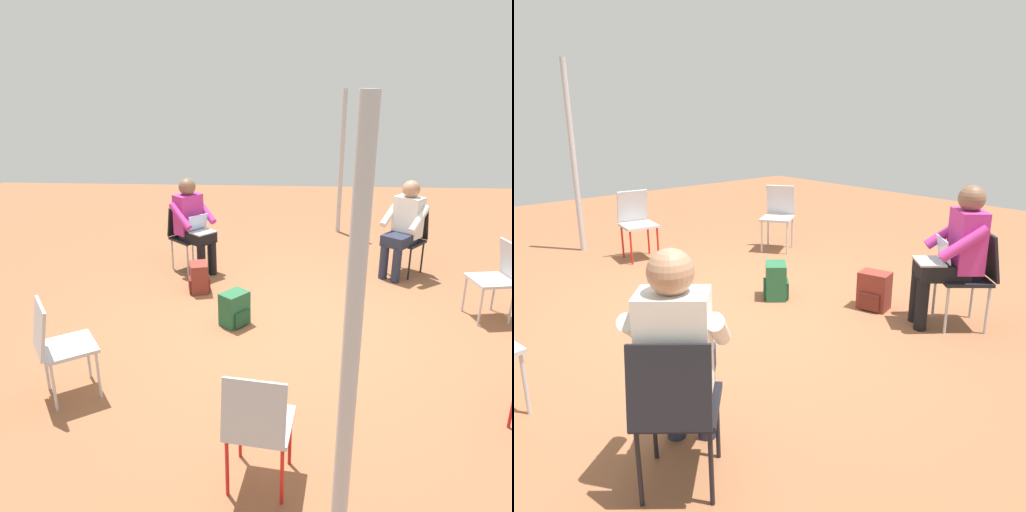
# 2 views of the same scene
# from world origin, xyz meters

# --- Properties ---
(ground_plane) EXTENTS (14.00, 14.00, 0.00)m
(ground_plane) POSITION_xyz_m (0.00, 0.00, 0.00)
(ground_plane) COLOR brown
(chair_south) EXTENTS (0.45, 0.49, 0.85)m
(chair_south) POSITION_xyz_m (-0.22, -2.27, 0.50)
(chair_south) COLOR #B7B7BC
(chair_south) RESTS_ON ground
(chair_northeast) EXTENTS (0.58, 0.59, 0.85)m
(chair_northeast) POSITION_xyz_m (1.55, 1.58, 0.50)
(chair_northeast) COLOR black
(chair_northeast) RESTS_ON ground
(chair_southwest) EXTENTS (0.58, 0.57, 0.85)m
(chair_southwest) POSITION_xyz_m (-1.84, -1.40, 0.50)
(chair_southwest) COLOR #B7B7BC
(chair_southwest) RESTS_ON ground
(chair_east) EXTENTS (0.49, 0.46, 0.85)m
(chair_east) POSITION_xyz_m (2.18, 0.26, 0.50)
(chair_east) COLOR #B7B7BC
(chair_east) RESTS_ON ground
(chair_northwest) EXTENTS (0.59, 0.58, 0.85)m
(chair_northwest) POSITION_xyz_m (-1.39, 1.54, 0.50)
(chair_northwest) COLOR black
(chair_northwest) RESTS_ON ground
(person_with_laptop) EXTENTS (0.64, 0.63, 1.24)m
(person_with_laptop) POSITION_xyz_m (-1.27, 1.43, 0.69)
(person_with_laptop) COLOR black
(person_with_laptop) RESTS_ON ground
(person_in_white) EXTENTS (0.63, 0.63, 1.24)m
(person_in_white) POSITION_xyz_m (1.44, 1.45, 0.69)
(person_in_white) COLOR #23283D
(person_in_white) RESTS_ON ground
(backpack_near_laptop_user) EXTENTS (0.29, 0.32, 0.36)m
(backpack_near_laptop_user) POSITION_xyz_m (-1.10, 0.76, 0.16)
(backpack_near_laptop_user) COLOR maroon
(backpack_near_laptop_user) RESTS_ON ground
(backpack_by_empty_chair) EXTENTS (0.33, 0.34, 0.36)m
(backpack_by_empty_chair) POSITION_xyz_m (-0.59, -0.06, 0.16)
(backpack_by_empty_chair) COLOR #235B38
(backpack_by_empty_chair) RESTS_ON ground
(tent_pole_near) EXTENTS (0.07, 0.07, 2.43)m
(tent_pole_near) POSITION_xyz_m (0.18, -3.08, 1.22)
(tent_pole_near) COLOR #B2B2B7
(tent_pole_near) RESTS_ON ground
(tent_pole_far) EXTENTS (0.07, 0.07, 2.29)m
(tent_pole_far) POSITION_xyz_m (0.82, 3.35, 1.15)
(tent_pole_far) COLOR #B2B2B7
(tent_pole_far) RESTS_ON ground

